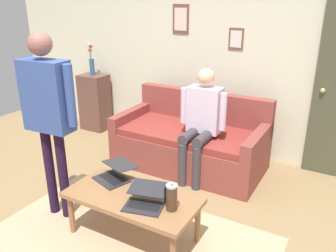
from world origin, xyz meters
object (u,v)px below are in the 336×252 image
object	(u,v)px
laptop_center	(145,200)
person_standing	(48,105)
coffee_table	(132,200)
flower_vase	(91,62)
laptop_left	(115,174)
person_seated	(201,119)
french_press	(172,197)
side_shelf	(95,102)
couch	(191,142)

from	to	relation	value
laptop_center	person_standing	world-z (taller)	person_standing
coffee_table	flower_vase	size ratio (longest dim) A/B	2.36
laptop_left	person_seated	world-z (taller)	person_seated
laptop_center	person_standing	distance (m)	1.19
laptop_center	person_seated	size ratio (longest dim) A/B	0.30
french_press	side_shelf	distance (m)	3.14
couch	coffee_table	world-z (taller)	couch
laptop_left	person_standing	world-z (taller)	person_standing
french_press	person_standing	xyz separation A→B (m)	(1.22, 0.05, 0.58)
person_standing	french_press	bearing A→B (deg)	-177.84
laptop_center	flower_vase	size ratio (longest dim) A/B	0.80
couch	person_standing	size ratio (longest dim) A/B	1.03
coffee_table	laptop_center	distance (m)	0.20
side_shelf	person_seated	xyz separation A→B (m)	(-2.12, 0.64, 0.29)
laptop_left	coffee_table	bearing A→B (deg)	152.40
laptop_left	french_press	xyz separation A→B (m)	(-0.70, 0.18, 0.07)
couch	french_press	bearing A→B (deg)	110.41
coffee_table	french_press	size ratio (longest dim) A/B	4.58
couch	laptop_left	world-z (taller)	couch
couch	person_standing	xyz separation A→B (m)	(0.65, 1.58, 0.81)
person_standing	person_seated	bearing A→B (deg)	-122.88
french_press	person_standing	world-z (taller)	person_standing
flower_vase	person_standing	xyz separation A→B (m)	(-1.25, 2.00, 0.04)
coffee_table	person_standing	distance (m)	1.12
side_shelf	person_standing	xyz separation A→B (m)	(-1.25, 2.00, 0.68)
laptop_left	side_shelf	size ratio (longest dim) A/B	0.48
person_standing	coffee_table	bearing A→B (deg)	-175.78
laptop_center	person_seated	xyz separation A→B (m)	(0.12, -1.35, 0.26)
laptop_left	side_shelf	distance (m)	2.50
french_press	flower_vase	distance (m)	3.19
couch	side_shelf	xyz separation A→B (m)	(1.89, -0.41, 0.13)
coffee_table	person_standing	bearing A→B (deg)	4.22
coffee_table	laptop_left	distance (m)	0.36
laptop_left	flower_vase	xyz separation A→B (m)	(1.77, -1.77, 0.61)
coffee_table	side_shelf	xyz separation A→B (m)	(2.08, -1.93, 0.06)
laptop_center	side_shelf	world-z (taller)	side_shelf
laptop_left	person_standing	distance (m)	0.86
laptop_left	french_press	world-z (taller)	french_press
flower_vase	person_seated	bearing A→B (deg)	163.25
couch	laptop_left	distance (m)	1.38
french_press	person_seated	distance (m)	1.37
coffee_table	french_press	distance (m)	0.42
coffee_table	side_shelf	distance (m)	2.84
person_standing	side_shelf	bearing A→B (deg)	-57.98
laptop_left	couch	bearing A→B (deg)	-95.31
french_press	side_shelf	size ratio (longest dim) A/B	0.29
person_seated	french_press	bearing A→B (deg)	104.63
coffee_table	flower_vase	world-z (taller)	flower_vase
side_shelf	coffee_table	bearing A→B (deg)	137.01
person_standing	person_seated	world-z (taller)	person_standing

